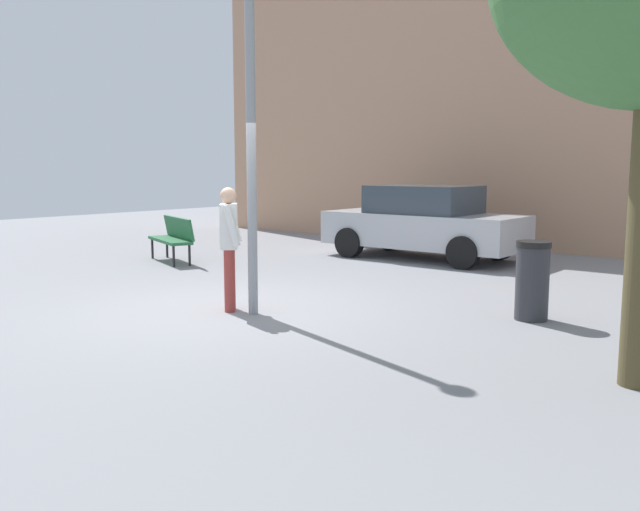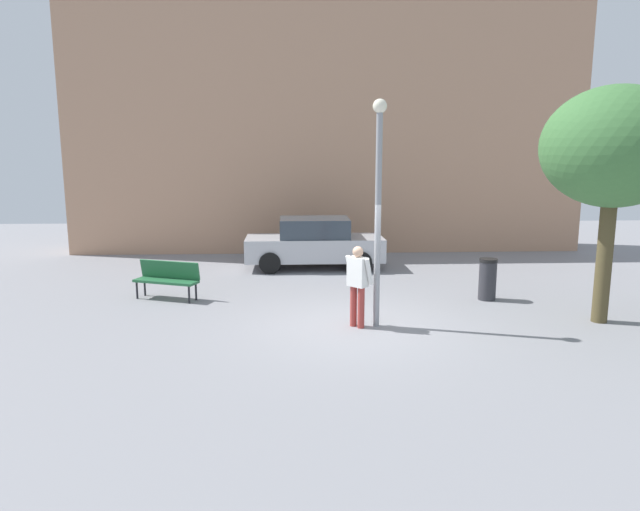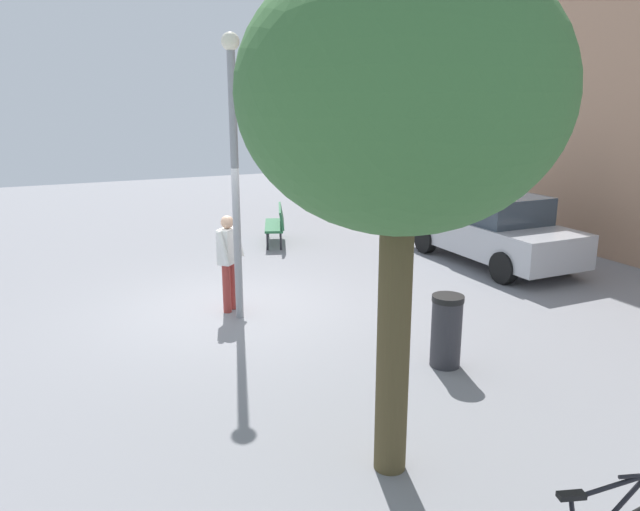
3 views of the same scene
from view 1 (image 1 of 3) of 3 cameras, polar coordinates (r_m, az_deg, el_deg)
name	(u,v)px [view 1 (image 1 of 3)]	position (r m, az deg, el deg)	size (l,w,h in m)	color
ground_plane	(234,309)	(9.33, -7.35, -4.52)	(36.00, 36.00, 0.00)	gray
building_facade	(526,56)	(17.47, 17.12, 15.89)	(18.15, 2.00, 9.14)	tan
lamppost	(251,108)	(8.82, -5.91, 12.36)	(0.28, 0.28, 4.53)	gray
person_by_lamppost	(229,240)	(9.09, -7.71, 1.32)	(0.57, 0.58, 1.67)	#9E3833
park_bench	(174,235)	(14.05, -12.33, 1.68)	(1.66, 1.00, 0.92)	#236038
parked_car_silver	(423,222)	(14.35, 8.77, 2.80)	(4.21, 1.84, 1.55)	#B7B7BC
trash_bin	(532,280)	(8.94, 17.59, -2.03)	(0.43, 0.43, 1.01)	#2D2D33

